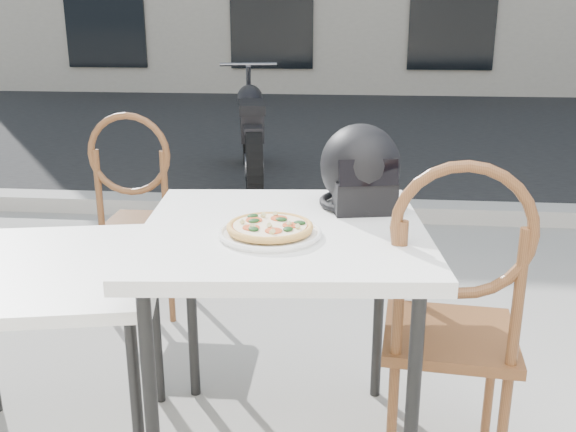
# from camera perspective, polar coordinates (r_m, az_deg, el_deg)

# --- Properties ---
(street_asphalt) EXTENTS (30.00, 8.00, 0.00)m
(street_asphalt) POSITION_cam_1_polar(r_m,az_deg,el_deg) (8.88, 6.44, 7.64)
(street_asphalt) COLOR black
(street_asphalt) RESTS_ON ground
(curb) EXTENTS (30.00, 0.25, 0.12)m
(curb) POSITION_cam_1_polar(r_m,az_deg,el_deg) (4.97, 6.89, 0.54)
(curb) COLOR #A19E97
(curb) RESTS_ON ground
(cafe_table_main) EXTENTS (0.97, 0.97, 0.85)m
(cafe_table_main) POSITION_cam_1_polar(r_m,az_deg,el_deg) (2.06, -0.42, -2.93)
(cafe_table_main) COLOR white
(cafe_table_main) RESTS_ON ground
(plate) EXTENTS (0.33, 0.33, 0.02)m
(plate) POSITION_cam_1_polar(r_m,az_deg,el_deg) (1.94, -1.61, -1.53)
(plate) COLOR white
(plate) RESTS_ON cafe_table_main
(pizza) EXTENTS (0.32, 0.32, 0.03)m
(pizza) POSITION_cam_1_polar(r_m,az_deg,el_deg) (1.94, -1.61, -0.94)
(pizza) COLOR #E4AB53
(pizza) RESTS_ON plate
(helmet) EXTENTS (0.33, 0.34, 0.29)m
(helmet) POSITION_cam_1_polar(r_m,az_deg,el_deg) (2.23, 6.48, 4.00)
(helmet) COLOR black
(helmet) RESTS_ON cafe_table_main
(cafe_chair_main) EXTENTS (0.46, 0.46, 1.11)m
(cafe_chair_main) POSITION_cam_1_polar(r_m,az_deg,el_deg) (2.09, 14.52, -7.89)
(cafe_chair_main) COLOR brown
(cafe_chair_main) RESTS_ON ground
(cafe_table_side) EXTENTS (0.91, 0.91, 0.73)m
(cafe_table_side) POSITION_cam_1_polar(r_m,az_deg,el_deg) (2.22, -21.06, -5.60)
(cafe_table_side) COLOR white
(cafe_table_side) RESTS_ON ground
(cafe_chair_side) EXTENTS (0.41, 0.41, 1.06)m
(cafe_chair_side) POSITION_cam_1_polar(r_m,az_deg,el_deg) (3.28, -13.09, 1.03)
(cafe_chair_side) COLOR brown
(cafe_chair_side) RESTS_ON ground
(motorcycle) EXTENTS (0.63, 2.11, 1.05)m
(motorcycle) POSITION_cam_1_polar(r_m,az_deg,el_deg) (5.93, -3.32, 7.40)
(motorcycle) COLOR black
(motorcycle) RESTS_ON street_asphalt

